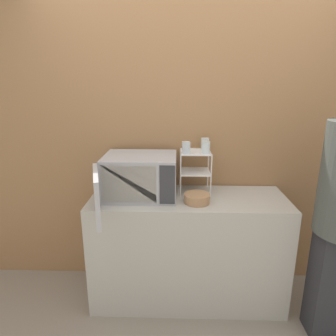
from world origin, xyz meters
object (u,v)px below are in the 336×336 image
Objects in this scene: dish_rack at (195,163)px; glass_front_left at (186,147)px; bowl at (197,198)px; glass_back_right at (205,144)px; microwave at (139,176)px; glass_front_right at (206,147)px.

dish_rack is 3.72× the size of glass_front_left.
glass_front_left is 0.48× the size of bowl.
glass_back_right is (0.08, 0.08, 0.14)m from dish_rack.
microwave is 0.61m from glass_back_right.
glass_front_right is (0.07, -0.07, 0.14)m from dish_rack.
glass_front_left is 0.15m from glass_front_right.
glass_back_right is at bearing 20.66° from microwave.
glass_back_right is (0.16, 0.15, 0.00)m from glass_front_left.
glass_front_right is (-0.01, -0.15, 0.00)m from glass_back_right.
glass_front_left is at bearing 116.61° from bowl.
bowl is at bearing -88.80° from dish_rack.
glass_back_right reaches higher than dish_rack.
glass_front_right is at bearing -92.64° from glass_back_right.
bowl is (0.45, -0.12, -0.13)m from microwave.
glass_back_right is 0.48m from bowl.
glass_front_left and glass_back_right have the same top height.
glass_back_right is at bearing 43.49° from dish_rack.
glass_front_right reaches higher than microwave.
glass_front_left is (0.37, 0.05, 0.22)m from microwave.
microwave is 4.44× the size of bowl.
glass_front_left is at bearing 7.06° from microwave.
bowl is at bearing -112.15° from glass_front_right.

